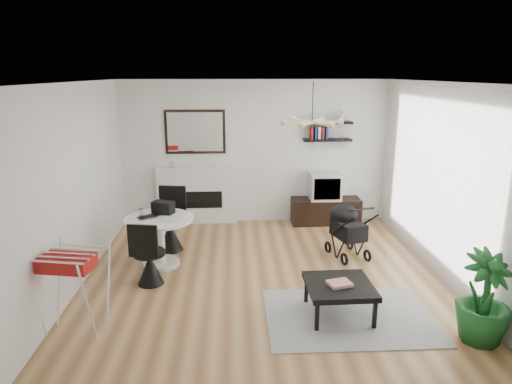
{
  "coord_description": "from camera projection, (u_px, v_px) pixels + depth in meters",
  "views": [
    {
      "loc": [
        -0.41,
        -6.02,
        2.82
      ],
      "look_at": [
        -0.08,
        0.4,
        1.13
      ],
      "focal_mm": 32.0,
      "sensor_mm": 36.0,
      "label": 1
    }
  ],
  "objects": [
    {
      "name": "floor",
      "position": [
        263.0,
        275.0,
        6.55
      ],
      "size": [
        5.0,
        5.0,
        0.0
      ],
      "primitive_type": "plane",
      "color": "brown",
      "rests_on": "ground"
    },
    {
      "name": "ceiling",
      "position": [
        263.0,
        82.0,
        5.86
      ],
      "size": [
        5.0,
        5.0,
        0.0
      ],
      "primitive_type": "plane",
      "color": "white",
      "rests_on": "wall_back"
    },
    {
      "name": "wall_back",
      "position": [
        254.0,
        152.0,
        8.62
      ],
      "size": [
        5.0,
        0.0,
        5.0
      ],
      "primitive_type": "plane",
      "rotation": [
        1.57,
        0.0,
        0.0
      ],
      "color": "white",
      "rests_on": "floor"
    },
    {
      "name": "wall_left",
      "position": [
        76.0,
        186.0,
        6.08
      ],
      "size": [
        0.0,
        5.0,
        5.0
      ],
      "primitive_type": "plane",
      "rotation": [
        1.57,
        0.0,
        1.57
      ],
      "color": "white",
      "rests_on": "floor"
    },
    {
      "name": "wall_right",
      "position": [
        442.0,
        182.0,
        6.33
      ],
      "size": [
        0.0,
        5.0,
        5.0
      ],
      "primitive_type": "plane",
      "rotation": [
        1.57,
        0.0,
        -1.57
      ],
      "color": "white",
      "rests_on": "floor"
    },
    {
      "name": "sheer_curtain",
      "position": [
        429.0,
        178.0,
        6.52
      ],
      "size": [
        0.04,
        3.6,
        2.6
      ],
      "primitive_type": "cube",
      "color": "white",
      "rests_on": "wall_right"
    },
    {
      "name": "fireplace",
      "position": [
        197.0,
        188.0,
        8.66
      ],
      "size": [
        1.5,
        0.17,
        2.16
      ],
      "color": "white",
      "rests_on": "floor"
    },
    {
      "name": "shelf_lower",
      "position": [
        327.0,
        140.0,
        8.5
      ],
      "size": [
        0.9,
        0.25,
        0.04
      ],
      "primitive_type": "cube",
      "color": "black",
      "rests_on": "wall_back"
    },
    {
      "name": "shelf_upper",
      "position": [
        328.0,
        123.0,
        8.42
      ],
      "size": [
        0.9,
        0.25,
        0.04
      ],
      "primitive_type": "cube",
      "color": "black",
      "rests_on": "wall_back"
    },
    {
      "name": "pendant_lamp",
      "position": [
        312.0,
        122.0,
        6.33
      ],
      "size": [
        0.9,
        0.9,
        0.1
      ],
      "primitive_type": null,
      "color": "tan",
      "rests_on": "ceiling"
    },
    {
      "name": "tv_console",
      "position": [
        325.0,
        211.0,
        8.74
      ],
      "size": [
        1.3,
        0.46,
        0.49
      ],
      "primitive_type": "cube",
      "color": "black",
      "rests_on": "floor"
    },
    {
      "name": "crt_tv",
      "position": [
        325.0,
        186.0,
        8.61
      ],
      "size": [
        0.58,
        0.5,
        0.5
      ],
      "color": "silver",
      "rests_on": "tv_console"
    },
    {
      "name": "dining_table",
      "position": [
        160.0,
        234.0,
        6.77
      ],
      "size": [
        1.02,
        1.02,
        0.75
      ],
      "color": "white",
      "rests_on": "floor"
    },
    {
      "name": "laptop",
      "position": [
        151.0,
        217.0,
        6.69
      ],
      "size": [
        0.41,
        0.4,
        0.03
      ],
      "primitive_type": "imported",
      "rotation": [
        0.0,
        0.0,
        0.71
      ],
      "color": "black",
      "rests_on": "dining_table"
    },
    {
      "name": "black_bag",
      "position": [
        163.0,
        208.0,
        6.89
      ],
      "size": [
        0.36,
        0.29,
        0.19
      ],
      "primitive_type": "cube",
      "rotation": [
        0.0,
        0.0,
        -0.38
      ],
      "color": "black",
      "rests_on": "dining_table"
    },
    {
      "name": "newspaper",
      "position": [
        172.0,
        219.0,
        6.64
      ],
      "size": [
        0.34,
        0.3,
        0.01
      ],
      "primitive_type": "cube",
      "rotation": [
        0.0,
        0.0,
        -0.16
      ],
      "color": "silver",
      "rests_on": "dining_table"
    },
    {
      "name": "drinking_glass",
      "position": [
        141.0,
        212.0,
        6.81
      ],
      "size": [
        0.06,
        0.06,
        0.11
      ],
      "primitive_type": "cylinder",
      "color": "white",
      "rests_on": "dining_table"
    },
    {
      "name": "chair_far",
      "position": [
        171.0,
        231.0,
        7.41
      ],
      "size": [
        0.5,
        0.52,
        1.03
      ],
      "rotation": [
        0.0,
        0.0,
        -0.16
      ],
      "color": "black",
      "rests_on": "floor"
    },
    {
      "name": "chair_near",
      "position": [
        149.0,
        264.0,
        6.19
      ],
      "size": [
        0.45,
        0.47,
        0.92
      ],
      "rotation": [
        0.0,
        0.0,
        2.97
      ],
      "color": "black",
      "rests_on": "floor"
    },
    {
      "name": "drying_rack",
      "position": [
        73.0,
        291.0,
        4.99
      ],
      "size": [
        0.75,
        0.71,
        0.96
      ],
      "rotation": [
        0.0,
        0.0,
        -0.19
      ],
      "color": "white",
      "rests_on": "floor"
    },
    {
      "name": "stroller",
      "position": [
        347.0,
        232.0,
        7.16
      ],
      "size": [
        0.64,
        0.81,
        0.91
      ],
      "rotation": [
        0.0,
        0.0,
        0.29
      ],
      "color": "black",
      "rests_on": "floor"
    },
    {
      "name": "rug",
      "position": [
        349.0,
        316.0,
        5.43
      ],
      "size": [
        1.96,
        1.42,
        0.01
      ],
      "primitive_type": "cube",
      "color": "gray",
      "rests_on": "floor"
    },
    {
      "name": "coffee_table",
      "position": [
        339.0,
        287.0,
        5.38
      ],
      "size": [
        0.79,
        0.79,
        0.4
      ],
      "rotation": [
        0.0,
        0.0,
        0.02
      ],
      "color": "black",
      "rests_on": "rug"
    },
    {
      "name": "magazines",
      "position": [
        340.0,
        284.0,
        5.33
      ],
      "size": [
        0.31,
        0.27,
        0.04
      ],
      "primitive_type": "cube",
      "rotation": [
        0.0,
        0.0,
        0.27
      ],
      "color": "#BE2F3B",
      "rests_on": "coffee_table"
    },
    {
      "name": "potted_plant",
      "position": [
        484.0,
        298.0,
        4.83
      ],
      "size": [
        0.71,
        0.71,
        1.01
      ],
      "primitive_type": "imported",
      "rotation": [
        0.0,
        0.0,
        0.29
      ],
      "color": "#195921",
      "rests_on": "floor"
    }
  ]
}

